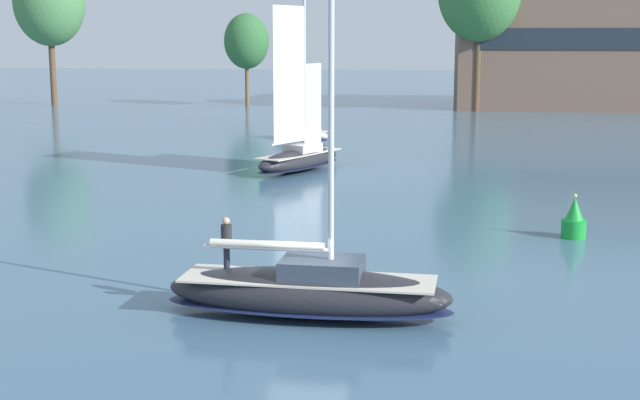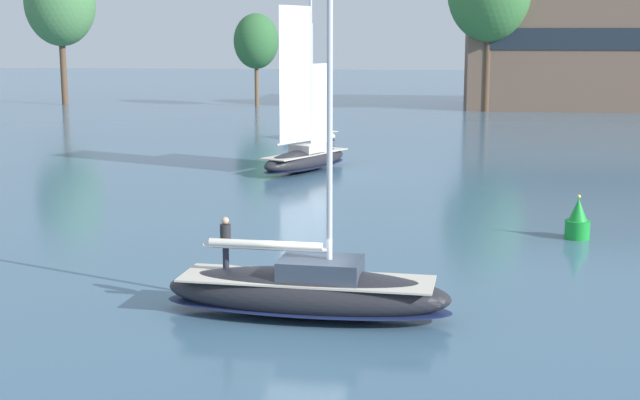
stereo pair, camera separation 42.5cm
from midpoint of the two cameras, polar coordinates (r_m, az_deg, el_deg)
ground_plane at (r=27.77m, az=-0.41°, el=-7.44°), size 400.00×400.00×0.00m
waterfront_building at (r=112.75m, az=18.83°, el=9.57°), size 37.34×16.84×15.52m
tree_shore_center at (r=116.38m, az=-16.20°, el=12.00°), size 8.62×8.62×17.74m
tree_shore_right at (r=109.24m, az=-4.00°, el=10.09°), size 5.42×5.42×11.16m
sailboat_main at (r=27.52m, az=-0.38°, el=-5.78°), size 9.08×2.99×12.31m
sailboat_moored_near_marina at (r=56.96m, az=-0.73°, el=2.81°), size 5.71×8.43×11.36m
sailboat_moored_mid_channel at (r=73.70m, az=-0.59°, el=4.35°), size 6.24×6.22×9.48m
channel_buoy at (r=39.52m, az=16.46°, el=-1.32°), size 1.05×1.05×1.91m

